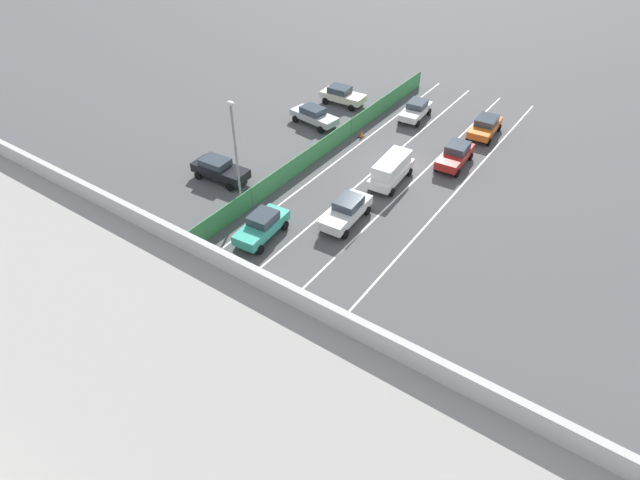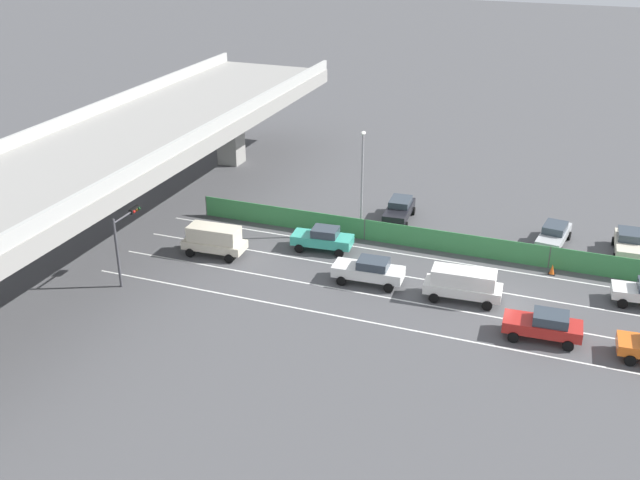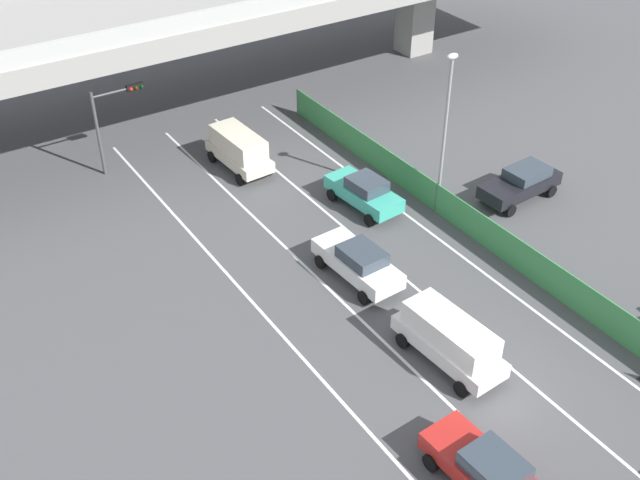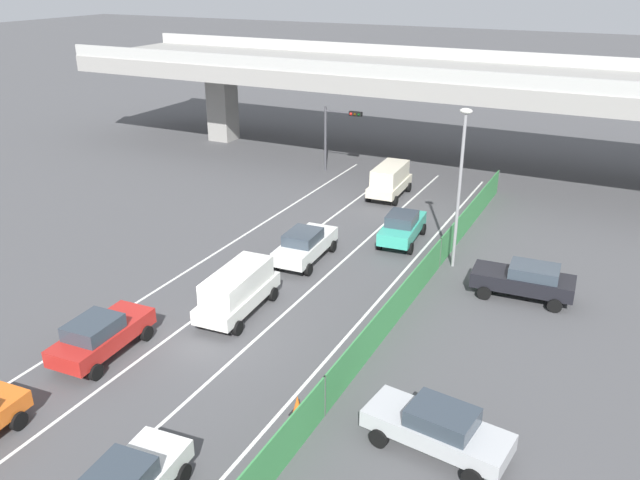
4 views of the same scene
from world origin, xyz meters
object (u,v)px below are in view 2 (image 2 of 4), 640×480
Objects in this scene: car_taxi_teal at (323,238)px; parked_sedan_dark at (399,209)px; car_van_cream at (214,239)px; car_hatchback_white at (369,270)px; street_lamp at (362,175)px; parked_wagon_silver at (554,234)px; traffic_cone at (552,270)px; car_van_white at (463,283)px; traffic_light at (125,233)px; parked_sedan_cream at (629,243)px; car_sedan_red at (544,325)px.

car_taxi_teal is 8.16m from parked_sedan_dark.
car_hatchback_white is (-0.24, -11.57, -0.28)m from car_van_cream.
street_lamp reaches higher than car_van_cream.
parked_wagon_silver is at bearing -66.34° from car_taxi_teal.
car_van_white is at bearing 138.57° from traffic_cone.
car_van_cream is 6.82m from traffic_light.
car_hatchback_white reaches higher than parked_wagon_silver.
parked_wagon_silver is (-0.27, 5.12, -0.03)m from parked_sedan_cream.
car_taxi_teal is at bearing 97.08° from traffic_cone.
car_taxi_teal is 6.17× the size of traffic_cone.
parked_sedan_cream is at bearing -79.07° from street_lamp.
parked_sedan_cream is at bearing -71.10° from car_taxi_teal.
car_hatchback_white is 15.01m from parked_wagon_silver.
car_van_cream reaches higher than traffic_cone.
parked_wagon_silver is (13.40, 0.61, -0.04)m from car_sedan_red.
car_taxi_teal is (3.40, -6.95, -0.28)m from car_van_cream.
traffic_light reaches higher than traffic_cone.
traffic_light is (-2.20, 26.47, 2.50)m from car_sedan_red.
car_van_white is at bearing -90.99° from car_van_cream.
parked_wagon_silver is (10.17, -22.39, -0.33)m from car_van_cream.
parked_sedan_dark is (11.00, 7.13, -0.25)m from car_van_white.
traffic_cone is (10.80, -26.23, -3.10)m from traffic_light.
car_hatchback_white is at bearing 89.36° from car_van_white.
street_lamp is 14.82m from traffic_cone.
car_van_white reaches higher than traffic_cone.
car_taxi_teal is (3.64, 4.62, -0.00)m from car_hatchback_white.
car_sedan_red is 14.40m from parked_sedan_cream.
street_lamp reaches higher than parked_wagon_silver.
parked_sedan_dark is at bearing 4.97° from car_hatchback_white.
parked_sedan_cream is 0.91× the size of parked_wagon_silver.
car_van_white is 7.62m from traffic_cone.
parked_wagon_silver is 4.85m from traffic_cone.
car_taxi_teal is 15.94m from traffic_cone.
car_sedan_red is 0.93× the size of traffic_light.
car_van_cream reaches higher than car_hatchback_white.
parked_sedan_cream is at bearing -43.11° from traffic_cone.
parked_wagon_silver is at bearing -46.11° from car_hatchback_white.
car_hatchback_white is at bearing 75.33° from car_sedan_red.
parked_wagon_silver is at bearing -23.88° from car_van_white.
car_hatchback_white is 0.99× the size of parked_wagon_silver.
parked_sedan_dark is 0.96× the size of traffic_light.
parked_sedan_dark reaches higher than parked_wagon_silver.
car_van_cream is 29.43m from parked_sedan_cream.
parked_sedan_cream is 0.94× the size of parked_sedan_dark.
car_van_cream is 1.04× the size of parked_sedan_cream.
car_taxi_teal is 1.03× the size of parked_sedan_cream.
parked_sedan_cream is (13.68, -4.51, -0.01)m from car_sedan_red.
car_van_cream is 0.56× the size of street_lamp.
street_lamp is (-3.63, 18.80, 3.92)m from parked_sedan_cream.
parked_sedan_dark is at bearing 89.15° from parked_sedan_cream.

